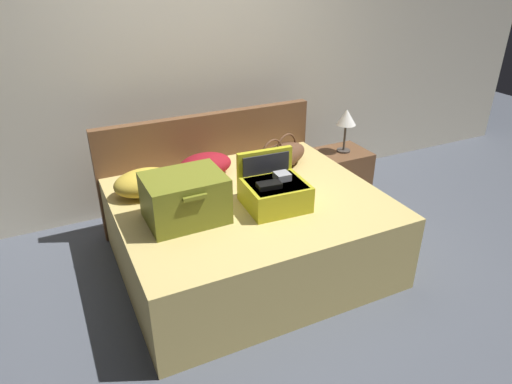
# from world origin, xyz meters

# --- Properties ---
(ground_plane) EXTENTS (12.00, 12.00, 0.00)m
(ground_plane) POSITION_xyz_m (0.00, 0.00, 0.00)
(ground_plane) COLOR #4C515B
(back_wall) EXTENTS (8.00, 0.10, 2.60)m
(back_wall) POSITION_xyz_m (0.00, 1.65, 1.30)
(back_wall) COLOR beige
(back_wall) RESTS_ON ground
(bed) EXTENTS (1.85, 1.57, 0.57)m
(bed) POSITION_xyz_m (0.00, 0.40, 0.28)
(bed) COLOR tan
(bed) RESTS_ON ground
(headboard) EXTENTS (1.89, 0.08, 0.96)m
(headboard) POSITION_xyz_m (0.00, 1.22, 0.48)
(headboard) COLOR brown
(headboard) RESTS_ON ground
(hard_case_large) EXTENTS (0.51, 0.42, 0.31)m
(hard_case_large) POSITION_xyz_m (-0.50, 0.31, 0.73)
(hard_case_large) COLOR olive
(hard_case_large) RESTS_ON bed
(hard_case_medium) EXTENTS (0.43, 0.41, 0.35)m
(hard_case_medium) POSITION_xyz_m (0.11, 0.22, 0.68)
(hard_case_medium) COLOR gold
(hard_case_medium) RESTS_ON bed
(duffel_bag) EXTENTS (0.63, 0.44, 0.28)m
(duffel_bag) POSITION_xyz_m (0.43, 0.75, 0.67)
(duffel_bag) COLOR brown
(duffel_bag) RESTS_ON bed
(pillow_near_headboard) EXTENTS (0.44, 0.33, 0.17)m
(pillow_near_headboard) POSITION_xyz_m (-0.14, 0.90, 0.66)
(pillow_near_headboard) COLOR maroon
(pillow_near_headboard) RESTS_ON bed
(pillow_center_head) EXTENTS (0.46, 0.33, 0.19)m
(pillow_center_head) POSITION_xyz_m (-0.65, 0.78, 0.66)
(pillow_center_head) COLOR gold
(pillow_center_head) RESTS_ON bed
(nightstand) EXTENTS (0.44, 0.40, 0.52)m
(nightstand) POSITION_xyz_m (1.21, 0.93, 0.26)
(nightstand) COLOR brown
(nightstand) RESTS_ON ground
(table_lamp) EXTENTS (0.18, 0.18, 0.40)m
(table_lamp) POSITION_xyz_m (1.21, 0.93, 0.82)
(table_lamp) COLOR #3F3833
(table_lamp) RESTS_ON nightstand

